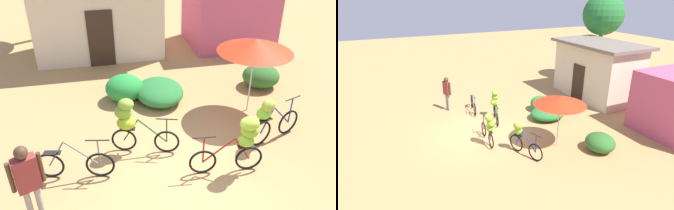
{
  "view_description": "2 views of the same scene",
  "coord_description": "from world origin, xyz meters",
  "views": [
    {
      "loc": [
        -1.67,
        -5.55,
        5.17
      ],
      "look_at": [
        -0.26,
        0.94,
        1.23
      ],
      "focal_mm": 37.04,
      "sensor_mm": 36.0,
      "label": 1
    },
    {
      "loc": [
        10.29,
        -3.74,
        5.69
      ],
      "look_at": [
        -0.27,
        1.25,
        0.97
      ],
      "focal_mm": 30.16,
      "sensor_mm": 36.0,
      "label": 2
    }
  ],
  "objects": [
    {
      "name": "hedge_bush_front_right",
      "position": [
        -0.01,
        3.31,
        0.28
      ],
      "size": [
        1.41,
        1.68,
        0.57
      ],
      "primitive_type": "ellipsoid",
      "color": "#287132",
      "rests_on": "ground"
    },
    {
      "name": "building_low",
      "position": [
        -1.5,
        7.49,
        1.59
      ],
      "size": [
        5.05,
        3.01,
        3.13
      ],
      "color": "beige",
      "rests_on": "ground"
    },
    {
      "name": "hedge_bush_front_left",
      "position": [
        -1.0,
        3.57,
        0.39
      ],
      "size": [
        1.13,
        1.08,
        0.77
      ],
      "primitive_type": "ellipsoid",
      "color": "#258A36",
      "rests_on": "ground"
    },
    {
      "name": "market_umbrella",
      "position": [
        2.33,
        2.24,
        1.95
      ],
      "size": [
        1.98,
        1.98,
        2.12
      ],
      "color": "beige",
      "rests_on": "ground"
    },
    {
      "name": "bicycle_leftmost",
      "position": [
        -2.4,
        0.42,
        0.35
      ],
      "size": [
        1.68,
        0.37,
        0.97
      ],
      "color": "black",
      "rests_on": "ground"
    },
    {
      "name": "bicycle_near_pile",
      "position": [
        -1.11,
        1.07,
        0.82
      ],
      "size": [
        1.56,
        0.63,
        1.4
      ],
      "color": "black",
      "rests_on": "ground"
    },
    {
      "name": "bicycle_center_loaded",
      "position": [
        1.1,
        -0.13,
        0.83
      ],
      "size": [
        1.63,
        0.45,
        1.39
      ],
      "color": "black",
      "rests_on": "ground"
    },
    {
      "name": "hedge_bush_mid",
      "position": [
        3.32,
        3.51,
        0.36
      ],
      "size": [
        1.17,
        1.09,
        0.71
      ],
      "primitive_type": "ellipsoid",
      "color": "#2E6629",
      "rests_on": "ground"
    },
    {
      "name": "shop_pink",
      "position": [
        3.67,
        7.5,
        1.3
      ],
      "size": [
        3.2,
        2.8,
        2.59
      ],
      "primitive_type": "cube",
      "color": "#C45073",
      "rests_on": "ground"
    },
    {
      "name": "bicycle_by_shop",
      "position": [
        2.18,
        0.72,
        0.72
      ],
      "size": [
        1.54,
        0.66,
        1.25
      ],
      "color": "black",
      "rests_on": "ground"
    },
    {
      "name": "person_vendor",
      "position": [
        -3.07,
        -0.71,
        1.08
      ],
      "size": [
        0.54,
        0.33,
        1.76
      ],
      "color": "gray",
      "rests_on": "ground"
    },
    {
      "name": "ground_plane",
      "position": [
        0.0,
        0.0,
        0.0
      ],
      "size": [
        60.0,
        60.0,
        0.0
      ],
      "primitive_type": "plane",
      "color": "tan"
    }
  ]
}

